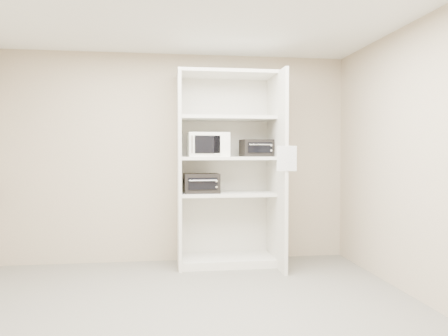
{
  "coord_description": "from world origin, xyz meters",
  "views": [
    {
      "loc": [
        -0.17,
        -3.74,
        1.42
      ],
      "look_at": [
        0.54,
        1.42,
        1.24
      ],
      "focal_mm": 35.0,
      "sensor_mm": 36.0,
      "label": 1
    }
  ],
  "objects": [
    {
      "name": "wall_back",
      "position": [
        0.0,
        2.0,
        1.35
      ],
      "size": [
        4.5,
        0.02,
        2.7
      ],
      "primitive_type": "cube",
      "color": "#BDB091",
      "rests_on": "ground"
    },
    {
      "name": "floor",
      "position": [
        0.0,
        0.0,
        0.0
      ],
      "size": [
        4.5,
        4.0,
        0.01
      ],
      "primitive_type": "cube",
      "color": "slate",
      "rests_on": "ground"
    },
    {
      "name": "toaster_oven_lower",
      "position": [
        0.3,
        1.66,
        1.04
      ],
      "size": [
        0.44,
        0.33,
        0.24
      ],
      "primitive_type": "cube",
      "rotation": [
        0.0,
        0.0,
        0.01
      ],
      "color": "black",
      "rests_on": "shelving_unit"
    },
    {
      "name": "paper_sign",
      "position": [
        1.22,
        1.07,
        1.35
      ],
      "size": [
        0.22,
        0.03,
        0.28
      ],
      "primitive_type": "cube",
      "rotation": [
        0.0,
        0.0,
        -0.1
      ],
      "color": "white",
      "rests_on": "shelving_unit"
    },
    {
      "name": "ceiling",
      "position": [
        0.0,
        0.0,
        2.7
      ],
      "size": [
        4.5,
        4.0,
        0.01
      ],
      "primitive_type": "cube",
      "color": "white"
    },
    {
      "name": "microwave",
      "position": [
        0.38,
        1.65,
        1.52
      ],
      "size": [
        0.5,
        0.39,
        0.3
      ],
      "primitive_type": "cube",
      "rotation": [
        0.0,
        0.0,
        0.02
      ],
      "color": "white",
      "rests_on": "shelving_unit"
    },
    {
      "name": "wall_right",
      "position": [
        2.25,
        0.0,
        1.35
      ],
      "size": [
        0.02,
        4.0,
        2.7
      ],
      "primitive_type": "cube",
      "color": "#BDB091",
      "rests_on": "ground"
    },
    {
      "name": "toaster_oven_upper",
      "position": [
        0.99,
        1.66,
        1.48
      ],
      "size": [
        0.4,
        0.32,
        0.22
      ],
      "primitive_type": "cube",
      "rotation": [
        0.0,
        0.0,
        0.12
      ],
      "color": "black",
      "rests_on": "shelving_unit"
    },
    {
      "name": "shelving_unit",
      "position": [
        0.67,
        1.7,
        1.13
      ],
      "size": [
        1.24,
        0.92,
        2.42
      ],
      "color": "silver",
      "rests_on": "floor"
    },
    {
      "name": "wall_front",
      "position": [
        0.0,
        -2.0,
        1.35
      ],
      "size": [
        4.5,
        0.02,
        2.7
      ],
      "primitive_type": "cube",
      "color": "#BDB091",
      "rests_on": "ground"
    }
  ]
}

